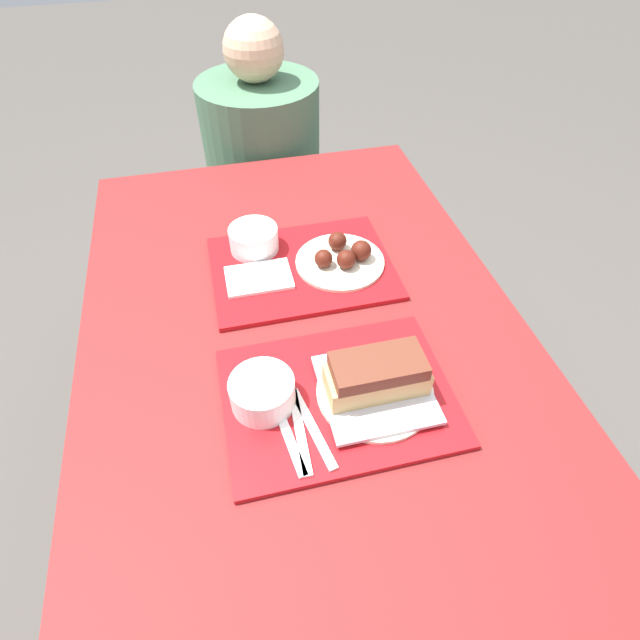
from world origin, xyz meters
name	(u,v)px	position (x,y,z in m)	size (l,w,h in m)	color
ground_plane	(310,494)	(0.00, 0.00, 0.00)	(12.00, 12.00, 0.00)	#4C4742
picnic_table	(306,361)	(0.00, 0.00, 0.67)	(0.90, 1.41, 0.77)	maroon
picnic_bench_far	(257,228)	(0.00, 0.93, 0.38)	(0.86, 0.28, 0.45)	maroon
tray_near	(338,397)	(0.02, -0.18, 0.78)	(0.41, 0.31, 0.01)	#B21419
tray_far	(302,268)	(0.03, 0.18, 0.78)	(0.41, 0.31, 0.01)	#B21419
bowl_coleslaw_near	(262,391)	(-0.11, -0.17, 0.82)	(0.11, 0.11, 0.06)	white
brisket_sandwich_plate	(376,381)	(0.09, -0.19, 0.82)	(0.21, 0.21, 0.09)	beige
plastic_fork_near	(300,430)	(-0.06, -0.24, 0.79)	(0.02, 0.17, 0.00)	white
plastic_knife_near	(312,427)	(-0.04, -0.24, 0.79)	(0.05, 0.17, 0.00)	white
plastic_spoon_near	(287,433)	(-0.08, -0.24, 0.79)	(0.04, 0.17, 0.00)	white
bowl_coleslaw_far	(254,238)	(-0.06, 0.27, 0.82)	(0.11, 0.11, 0.06)	white
wings_plate_far	(342,257)	(0.12, 0.17, 0.80)	(0.20, 0.20, 0.06)	beige
napkin_far	(259,278)	(-0.07, 0.16, 0.79)	(0.15, 0.10, 0.01)	white
person_seated_across	(262,145)	(0.05, 0.93, 0.71)	(0.39, 0.39, 0.66)	#477051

